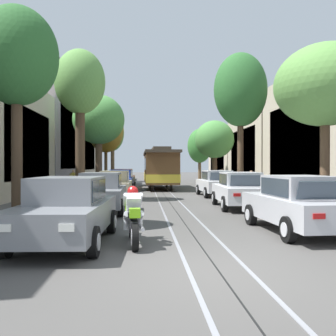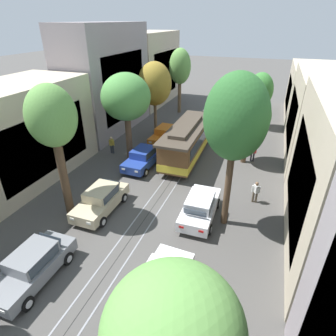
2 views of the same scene
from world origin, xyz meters
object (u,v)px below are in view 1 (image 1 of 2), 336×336
parked_car_white_mid_right (216,183)px  street_tree_kerb_left_near (17,58)px  street_tree_kerb_left_second (80,85)px  street_tree_kerb_right_near (325,86)px  parked_car_grey_second_left (101,192)px  street_tree_kerb_right_second (240,91)px  pedestrian_crossing_far (222,177)px  parked_car_beige_mid_left (115,185)px  motorcycle_with_rider (133,217)px  parked_car_blue_fourth_left (121,180)px  street_tree_kerb_left_fourth (106,130)px  street_tree_kerb_right_mid (215,140)px  parked_car_grey_near_left (67,210)px  street_tree_kerb_left_far (113,133)px  street_tree_kerb_right_fourth (200,146)px  cable_car_trolley (160,168)px  pedestrian_on_left_pavement (73,178)px  parked_car_orange_fifth_left (123,178)px  parked_car_silver_near_right (298,204)px  parked_car_white_second_right (239,190)px  pedestrian_on_right_pavement (251,180)px

parked_car_white_mid_right → street_tree_kerb_left_near: size_ratio=0.67×
street_tree_kerb_left_second → street_tree_kerb_right_near: size_ratio=1.35×
parked_car_grey_second_left → street_tree_kerb_right_second: street_tree_kerb_right_second is taller
street_tree_kerb_left_near → pedestrian_crossing_far: (10.46, 19.95, -4.12)m
parked_car_beige_mid_left → street_tree_kerb_right_second: (7.56, 1.48, 5.67)m
parked_car_beige_mid_left → motorcycle_with_rider: size_ratio=2.19×
parked_car_blue_fourth_left → street_tree_kerb_left_fourth: bearing=104.4°
street_tree_kerb_left_fourth → street_tree_kerb_right_mid: bearing=-20.4°
parked_car_grey_near_left → street_tree_kerb_left_far: 34.04m
street_tree_kerb_right_fourth → street_tree_kerb_left_second: bearing=-115.1°
street_tree_kerb_left_far → street_tree_kerb_right_fourth: street_tree_kerb_left_far is taller
street_tree_kerb_left_far → cable_car_trolley: 14.79m
street_tree_kerb_left_second → parked_car_beige_mid_left: bearing=27.3°
street_tree_kerb_right_fourth → motorcycle_with_rider: size_ratio=3.01×
parked_car_blue_fourth_left → pedestrian_crossing_far: 9.37m
street_tree_kerb_right_mid → pedestrian_crossing_far: size_ratio=3.61×
parked_car_grey_near_left → street_tree_kerb_right_fourth: size_ratio=0.74×
street_tree_kerb_left_far → street_tree_kerb_left_near: bearing=-90.2°
street_tree_kerb_right_near → pedestrian_on_left_pavement: (-11.53, 16.35, -3.66)m
street_tree_kerb_left_near → street_tree_kerb_right_near: size_ratio=1.10×
street_tree_kerb_right_near → parked_car_white_mid_right: bearing=99.7°
parked_car_grey_near_left → parked_car_orange_fifth_left: same height
street_tree_kerb_left_second → street_tree_kerb_left_far: street_tree_kerb_left_second is taller
parked_car_silver_near_right → street_tree_kerb_left_second: size_ratio=0.55×
parked_car_grey_near_left → parked_car_beige_mid_left: 11.57m
street_tree_kerb_right_near → pedestrian_on_left_pavement: size_ratio=3.77×
street_tree_kerb_right_mid → motorcycle_with_rider: size_ratio=2.89×
street_tree_kerb_right_mid → cable_car_trolley: 5.51m
parked_car_blue_fourth_left → street_tree_kerb_left_far: street_tree_kerb_left_far is taller
parked_car_blue_fourth_left → street_tree_kerb_right_mid: (7.71, 3.78, 3.29)m
parked_car_blue_fourth_left → street_tree_kerb_right_second: (7.59, -4.89, 5.67)m
street_tree_kerb_right_second → parked_car_silver_near_right: bearing=-97.8°
parked_car_orange_fifth_left → street_tree_kerb_left_far: street_tree_kerb_left_far is taller
street_tree_kerb_right_second → pedestrian_on_left_pavement: size_ratio=5.57×
parked_car_grey_second_left → street_tree_kerb_right_mid: (7.75, 15.87, 3.29)m
parked_car_grey_second_left → street_tree_kerb_left_fourth: size_ratio=0.59×
parked_car_beige_mid_left → street_tree_kerb_left_far: street_tree_kerb_left_far is taller
cable_car_trolley → parked_car_orange_fifth_left: bearing=134.3°
parked_car_beige_mid_left → parked_car_white_second_right: bearing=-39.1°
pedestrian_on_left_pavement → pedestrian_on_right_pavement: pedestrian_on_left_pavement is taller
parked_car_white_second_right → pedestrian_crossing_far: 15.47m
parked_car_beige_mid_left → street_tree_kerb_left_far: bearing=95.2°
parked_car_grey_second_left → parked_car_silver_near_right: 7.69m
parked_car_silver_near_right → street_tree_kerb_left_near: (-8.01, 1.11, 4.21)m
parked_car_grey_near_left → pedestrian_on_left_pavement: size_ratio=2.80×
parked_car_grey_near_left → pedestrian_crossing_far: (8.57, 22.10, 0.10)m
parked_car_orange_fifth_left → pedestrian_on_left_pavement: size_ratio=2.79×
parked_car_white_mid_right → street_tree_kerb_left_near: (-8.15, -10.84, 4.21)m
parked_car_silver_near_right → street_tree_kerb_left_near: size_ratio=0.67×
street_tree_kerb_left_far → motorcycle_with_rider: bearing=-84.3°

